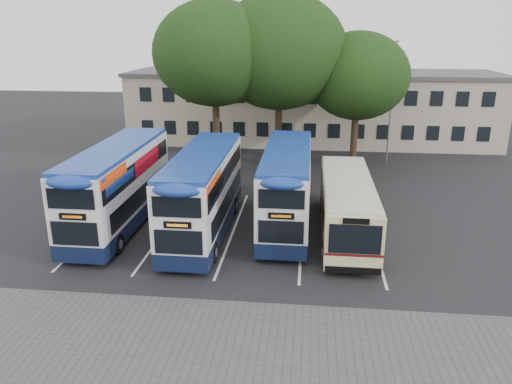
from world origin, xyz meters
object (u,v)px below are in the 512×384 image
at_px(tree_left, 214,53).
at_px(bus_dd_mid, 204,189).
at_px(tree_mid, 279,52).
at_px(lamp_post, 392,95).
at_px(bus_dd_left, 118,183).
at_px(bus_dd_right, 287,184).
at_px(tree_right, 358,76).
at_px(bus_single, 347,203).

xyz_separation_m(tree_left, bus_dd_mid, (1.55, -11.94, -5.92)).
bearing_deg(tree_left, tree_mid, 18.25).
distance_m(lamp_post, tree_mid, 9.15).
xyz_separation_m(tree_left, bus_dd_left, (-2.98, -11.53, -5.88)).
relative_size(lamp_post, bus_dd_right, 0.92).
bearing_deg(tree_left, tree_right, 10.12).
height_order(tree_left, bus_single, tree_left).
bearing_deg(lamp_post, bus_dd_left, -136.33).
distance_m(tree_mid, bus_dd_left, 16.06).
distance_m(tree_left, bus_dd_mid, 13.42).
bearing_deg(lamp_post, tree_mid, -166.40).
relative_size(bus_dd_left, bus_dd_mid, 1.02).
distance_m(lamp_post, bus_dd_left, 21.88).
relative_size(tree_right, bus_single, 1.01).
relative_size(tree_mid, bus_dd_right, 1.26).
distance_m(lamp_post, bus_single, 15.77).
bearing_deg(tree_right, bus_dd_mid, -121.55).
xyz_separation_m(bus_dd_left, bus_dd_right, (8.60, 1.06, -0.09)).
bearing_deg(bus_dd_left, bus_single, 0.72).
bearing_deg(bus_dd_left, bus_dd_mid, -5.24).
relative_size(lamp_post, tree_left, 0.76).
distance_m(tree_left, bus_single, 15.74).
relative_size(tree_left, tree_mid, 0.96).
xyz_separation_m(tree_mid, tree_right, (5.60, 0.34, -1.66)).
xyz_separation_m(bus_dd_mid, bus_dd_right, (4.06, 1.48, -0.04)).
bearing_deg(bus_single, lamp_post, 74.67).
xyz_separation_m(tree_left, bus_single, (8.65, -11.38, -6.58)).
distance_m(bus_dd_left, bus_dd_mid, 4.56).
xyz_separation_m(tree_mid, bus_dd_left, (-7.37, -12.97, -5.94)).
distance_m(tree_left, bus_dd_right, 13.29).
bearing_deg(tree_mid, bus_dd_left, -119.60).
height_order(bus_dd_mid, bus_dd_right, bus_dd_mid).
distance_m(tree_right, bus_dd_mid, 16.68).
bearing_deg(tree_mid, tree_left, -161.75).
bearing_deg(bus_dd_mid, bus_dd_right, 20.01).
distance_m(tree_left, tree_right, 10.26).
bearing_deg(bus_dd_left, lamp_post, 43.67).
xyz_separation_m(tree_right, bus_dd_right, (-4.37, -12.24, -4.37)).
bearing_deg(tree_left, bus_dd_right, -61.78).
height_order(tree_left, bus_dd_mid, tree_left).
xyz_separation_m(bus_dd_mid, bus_single, (7.10, 0.56, -0.66)).
height_order(tree_mid, bus_dd_left, tree_mid).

